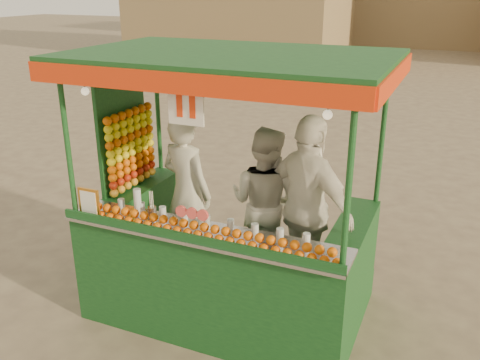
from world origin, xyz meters
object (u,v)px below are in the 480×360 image
at_px(juice_cart, 220,237).
at_px(vendor_left, 187,192).
at_px(vendor_middle, 265,202).
at_px(vendor_right, 308,208).

distance_m(juice_cart, vendor_left, 0.69).
bearing_deg(vendor_middle, vendor_right, 166.93).
height_order(vendor_left, vendor_middle, vendor_left).
distance_m(juice_cart, vendor_right, 1.01).
xyz_separation_m(juice_cart, vendor_right, (0.89, 0.27, 0.39)).
height_order(vendor_left, vendor_right, vendor_right).
bearing_deg(vendor_left, juice_cart, 168.33).
height_order(vendor_middle, vendor_right, vendor_right).
relative_size(vendor_middle, vendor_right, 0.88).
distance_m(vendor_middle, vendor_right, 0.60).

